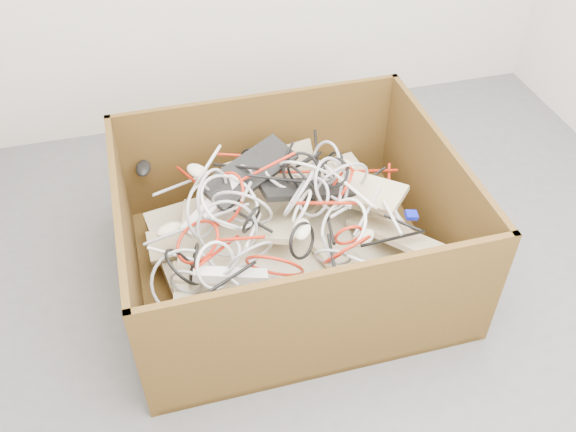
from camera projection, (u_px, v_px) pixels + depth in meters
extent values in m
plane|color=#4B4B4D|center=(369.00, 308.00, 2.48)|extent=(3.00, 3.00, 0.00)
cube|color=#39270E|center=(289.00, 270.00, 2.61)|extent=(1.26, 1.05, 0.03)
cube|color=#39270E|center=(259.00, 148.00, 2.80)|extent=(1.26, 0.02, 0.55)
cube|color=#39270E|center=(330.00, 326.00, 2.07)|extent=(1.26, 0.03, 0.55)
cube|color=#39270E|center=(435.00, 197.00, 2.55)|extent=(0.03, 1.00, 0.55)
cube|color=#39270E|center=(129.00, 254.00, 2.32)|extent=(0.02, 1.00, 0.55)
cube|color=tan|center=(288.00, 254.00, 2.58)|extent=(1.11, 0.96, 0.20)
cube|color=tan|center=(267.00, 258.00, 2.45)|extent=(0.79, 0.71, 0.22)
cube|color=tan|center=(200.00, 237.00, 2.52)|extent=(0.42, 0.15, 0.07)
cube|color=tan|center=(341.00, 193.00, 2.65)|extent=(0.42, 0.29, 0.19)
cube|color=tan|center=(355.00, 276.00, 2.31)|extent=(0.25, 0.44, 0.06)
cube|color=tan|center=(228.00, 281.00, 2.32)|extent=(0.42, 0.24, 0.17)
cube|color=tan|center=(397.00, 236.00, 2.45)|extent=(0.32, 0.42, 0.16)
cube|color=tan|center=(270.00, 168.00, 2.66)|extent=(0.42, 0.19, 0.15)
cube|color=tan|center=(290.00, 218.00, 2.48)|extent=(0.36, 0.41, 0.17)
cube|color=tan|center=(354.00, 187.00, 2.51)|extent=(0.38, 0.41, 0.11)
cube|color=black|center=(312.00, 189.00, 2.47)|extent=(0.42, 0.16, 0.13)
cube|color=black|center=(249.00, 172.00, 2.44)|extent=(0.43, 0.35, 0.08)
ellipsoid|color=beige|center=(169.00, 230.00, 2.36)|extent=(0.12, 0.10, 0.04)
ellipsoid|color=beige|center=(343.00, 165.00, 2.59)|extent=(0.12, 0.12, 0.04)
ellipsoid|color=beige|center=(302.00, 294.00, 2.16)|extent=(0.12, 0.11, 0.04)
ellipsoid|color=beige|center=(302.00, 229.00, 2.19)|extent=(0.10, 0.12, 0.04)
ellipsoid|color=beige|center=(198.00, 171.00, 2.44)|extent=(0.11, 0.12, 0.04)
ellipsoid|color=black|center=(357.00, 270.00, 2.23)|extent=(0.11, 0.07, 0.04)
ellipsoid|color=black|center=(143.00, 168.00, 2.63)|extent=(0.08, 0.11, 0.04)
ellipsoid|color=beige|center=(364.00, 238.00, 2.31)|extent=(0.12, 0.11, 0.04)
cube|color=silver|center=(212.00, 206.00, 2.36)|extent=(0.27, 0.22, 0.12)
cube|color=silver|center=(230.00, 276.00, 2.16)|extent=(0.26, 0.09, 0.09)
cube|color=#0B16AF|center=(411.00, 215.00, 2.37)|extent=(0.05, 0.05, 0.03)
torus|color=#99999E|center=(332.00, 184.00, 2.34)|extent=(0.23, 0.19, 0.26)
torus|color=silver|center=(306.00, 172.00, 2.47)|extent=(0.24, 0.21, 0.26)
torus|color=#99999E|center=(213.00, 195.00, 2.31)|extent=(0.17, 0.17, 0.22)
torus|color=silver|center=(343.00, 226.00, 2.21)|extent=(0.20, 0.30, 0.23)
torus|color=black|center=(194.00, 263.00, 2.21)|extent=(0.08, 0.19, 0.19)
torus|color=#AA1D0C|center=(349.00, 235.00, 2.20)|extent=(0.13, 0.04, 0.13)
torus|color=#99999E|center=(299.00, 193.00, 2.26)|extent=(0.19, 0.23, 0.20)
torus|color=silver|center=(216.00, 265.00, 2.14)|extent=(0.21, 0.16, 0.19)
torus|color=#99999E|center=(341.00, 184.00, 2.43)|extent=(0.31, 0.10, 0.32)
torus|color=#99999E|center=(333.00, 257.00, 2.20)|extent=(0.17, 0.10, 0.18)
torus|color=black|center=(251.00, 220.00, 2.25)|extent=(0.13, 0.11, 0.15)
torus|color=#AA1D0C|center=(274.00, 266.00, 2.18)|extent=(0.28, 0.15, 0.27)
torus|color=#99999E|center=(225.00, 223.00, 2.24)|extent=(0.13, 0.14, 0.12)
torus|color=black|center=(333.00, 165.00, 2.55)|extent=(0.09, 0.14, 0.13)
torus|color=#AA1D0C|center=(225.00, 199.00, 2.34)|extent=(0.19, 0.29, 0.24)
torus|color=#99999E|center=(242.00, 208.00, 2.31)|extent=(0.27, 0.19, 0.31)
torus|color=silver|center=(302.00, 207.00, 2.25)|extent=(0.11, 0.18, 0.17)
torus|color=#99999E|center=(225.00, 258.00, 2.18)|extent=(0.17, 0.21, 0.14)
torus|color=black|center=(309.00, 159.00, 2.56)|extent=(0.17, 0.15, 0.11)
torus|color=#AA1D0C|center=(197.00, 242.00, 2.22)|extent=(0.22, 0.25, 0.14)
torus|color=black|center=(287.00, 155.00, 2.56)|extent=(0.11, 0.15, 0.17)
torus|color=black|center=(302.00, 241.00, 2.18)|extent=(0.13, 0.14, 0.18)
torus|color=silver|center=(230.00, 201.00, 2.30)|extent=(0.30, 0.33, 0.17)
torus|color=black|center=(301.00, 170.00, 2.45)|extent=(0.21, 0.13, 0.18)
torus|color=#99999E|center=(201.00, 211.00, 2.30)|extent=(0.18, 0.23, 0.27)
torus|color=black|center=(333.00, 173.00, 2.38)|extent=(0.16, 0.14, 0.11)
torus|color=#AA1D0C|center=(340.00, 185.00, 2.42)|extent=(0.14, 0.23, 0.21)
torus|color=#99999E|center=(241.00, 181.00, 2.45)|extent=(0.12, 0.16, 0.15)
torus|color=black|center=(302.00, 183.00, 2.36)|extent=(0.11, 0.22, 0.22)
torus|color=#99999E|center=(250.00, 256.00, 2.18)|extent=(0.24, 0.13, 0.22)
torus|color=#99999E|center=(326.00, 163.00, 2.48)|extent=(0.10, 0.25, 0.24)
torus|color=#AA1D0C|center=(347.00, 250.00, 2.20)|extent=(0.24, 0.18, 0.18)
torus|color=silver|center=(282.00, 177.00, 2.48)|extent=(0.20, 0.22, 0.12)
torus|color=black|center=(251.00, 163.00, 2.53)|extent=(0.11, 0.16, 0.18)
torus|color=#99999E|center=(185.00, 282.00, 2.17)|extent=(0.34, 0.21, 0.28)
torus|color=silver|center=(205.00, 169.00, 2.50)|extent=(0.20, 0.30, 0.28)
torus|color=#99999E|center=(187.00, 282.00, 2.16)|extent=(0.14, 0.07, 0.14)
torus|color=#99999E|center=(313.00, 197.00, 2.34)|extent=(0.11, 0.20, 0.18)
torus|color=black|center=(183.00, 267.00, 2.16)|extent=(0.14, 0.22, 0.18)
torus|color=#99999E|center=(227.00, 229.00, 2.27)|extent=(0.29, 0.12, 0.29)
cylinder|color=#99999E|center=(247.00, 191.00, 2.28)|extent=(0.07, 0.14, 0.05)
cylinder|color=silver|center=(253.00, 230.00, 2.26)|extent=(0.12, 0.26, 0.11)
cylinder|color=#99999E|center=(367.00, 211.00, 2.29)|extent=(0.17, 0.17, 0.07)
cylinder|color=#99999E|center=(177.00, 186.00, 2.53)|extent=(0.21, 0.16, 0.08)
cylinder|color=black|center=(244.00, 216.00, 2.33)|extent=(0.19, 0.18, 0.07)
cylinder|color=silver|center=(392.00, 217.00, 2.32)|extent=(0.02, 0.19, 0.02)
cylinder|color=silver|center=(348.00, 186.00, 2.34)|extent=(0.12, 0.26, 0.03)
cylinder|color=black|center=(317.00, 150.00, 2.56)|extent=(0.08, 0.25, 0.03)
cylinder|color=#AA1D0C|center=(268.00, 166.00, 2.39)|extent=(0.22, 0.03, 0.09)
cylinder|color=silver|center=(355.00, 259.00, 2.15)|extent=(0.13, 0.12, 0.02)
cylinder|color=black|center=(369.00, 179.00, 2.53)|extent=(0.17, 0.08, 0.04)
cylinder|color=black|center=(236.00, 167.00, 2.43)|extent=(0.16, 0.15, 0.07)
cylinder|color=black|center=(330.00, 229.00, 2.23)|extent=(0.06, 0.22, 0.08)
cylinder|color=silver|center=(341.00, 211.00, 2.31)|extent=(0.11, 0.08, 0.04)
cylinder|color=#99999E|center=(172.00, 234.00, 2.28)|extent=(0.21, 0.02, 0.07)
cylinder|color=#99999E|center=(341.00, 191.00, 2.38)|extent=(0.07, 0.14, 0.03)
cylinder|color=#99999E|center=(228.00, 211.00, 2.32)|extent=(0.17, 0.06, 0.02)
cylinder|color=silver|center=(361.00, 196.00, 2.42)|extent=(0.10, 0.13, 0.07)
cylinder|color=#AA1D0C|center=(295.00, 172.00, 2.50)|extent=(0.16, 0.06, 0.02)
cylinder|color=#AA1D0C|center=(218.00, 251.00, 2.21)|extent=(0.19, 0.23, 0.11)
cylinder|color=#AA1D0C|center=(236.00, 155.00, 2.60)|extent=(0.17, 0.06, 0.03)
cylinder|color=#99999E|center=(331.00, 259.00, 2.17)|extent=(0.02, 0.21, 0.03)
cylinder|color=#AA1D0C|center=(324.00, 203.00, 2.27)|extent=(0.22, 0.14, 0.08)
cylinder|color=black|center=(403.00, 223.00, 2.32)|extent=(0.12, 0.11, 0.03)
cylinder|color=#AA1D0C|center=(375.00, 171.00, 2.61)|extent=(0.23, 0.06, 0.09)
cylinder|color=#99999E|center=(229.00, 277.00, 2.13)|extent=(0.06, 0.12, 0.04)
cylinder|color=black|center=(278.00, 179.00, 2.39)|extent=(0.23, 0.05, 0.07)
cylinder|color=black|center=(394.00, 238.00, 2.32)|extent=(0.28, 0.07, 0.06)
cylinder|color=#99999E|center=(341.00, 202.00, 2.34)|extent=(0.05, 0.12, 0.05)
cylinder|color=#AA1D0C|center=(240.00, 239.00, 2.17)|extent=(0.17, 0.09, 0.07)
cylinder|color=black|center=(332.00, 255.00, 2.14)|extent=(0.04, 0.17, 0.05)
cylinder|color=#AA1D0C|center=(389.00, 176.00, 2.66)|extent=(0.06, 0.12, 0.05)
cylinder|color=silver|center=(174.00, 255.00, 2.24)|extent=(0.18, 0.08, 0.07)
cylinder|color=black|center=(227.00, 280.00, 2.11)|extent=(0.23, 0.10, 0.05)
cylinder|color=#AA1D0C|center=(191.00, 178.00, 2.55)|extent=(0.09, 0.28, 0.09)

